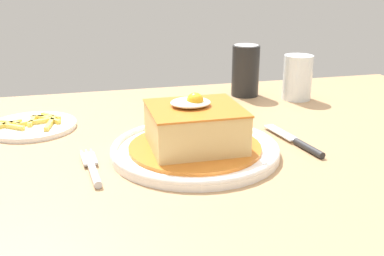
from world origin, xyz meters
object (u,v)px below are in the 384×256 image
(soda_can, at_px, (245,71))
(side_plate_fries, at_px, (32,126))
(fork, at_px, (93,169))
(knife, at_px, (300,144))
(main_plate, at_px, (195,149))
(drinking_glass, at_px, (297,80))

(soda_can, xyz_separation_m, side_plate_fries, (-0.49, -0.13, -0.06))
(fork, bearing_deg, soda_can, 43.97)
(knife, bearing_deg, main_plate, 176.09)
(knife, xyz_separation_m, soda_can, (0.03, 0.35, 0.06))
(main_plate, bearing_deg, drinking_glass, 40.53)
(fork, bearing_deg, knife, 3.30)
(fork, xyz_separation_m, knife, (0.36, 0.02, 0.00))
(drinking_glass, bearing_deg, soda_can, 149.81)
(main_plate, distance_m, fork, 0.17)
(knife, height_order, soda_can, soda_can)
(fork, relative_size, drinking_glass, 1.35)
(side_plate_fries, bearing_deg, soda_can, 15.00)
(knife, height_order, side_plate_fries, side_plate_fries)
(fork, bearing_deg, drinking_glass, 32.12)
(fork, distance_m, side_plate_fries, 0.26)
(knife, relative_size, side_plate_fries, 0.97)
(knife, bearing_deg, drinking_glass, 64.87)
(main_plate, xyz_separation_m, drinking_glass, (0.32, 0.28, 0.04))
(knife, bearing_deg, fork, -176.70)
(fork, xyz_separation_m, soda_can, (0.39, 0.37, 0.06))
(side_plate_fries, bearing_deg, drinking_glass, 6.57)
(drinking_glass, bearing_deg, main_plate, -139.47)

